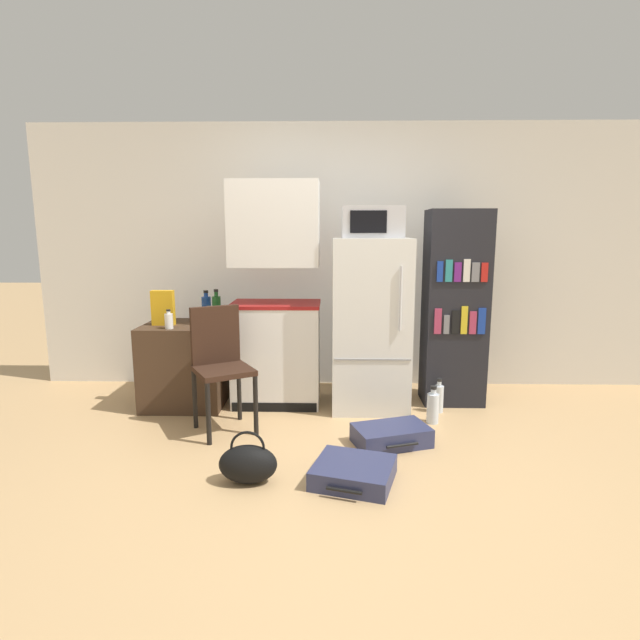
{
  "coord_description": "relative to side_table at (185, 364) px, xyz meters",
  "views": [
    {
      "loc": [
        -0.1,
        -2.97,
        1.52
      ],
      "look_at": [
        -0.18,
        0.85,
        0.85
      ],
      "focal_mm": 28.0,
      "sensor_mm": 36.0,
      "label": 1
    }
  ],
  "objects": [
    {
      "name": "wall_back",
      "position": [
        1.59,
        0.71,
        0.91
      ],
      "size": [
        6.4,
        0.1,
        2.55
      ],
      "color": "silver",
      "rests_on": "ground_plane"
    },
    {
      "name": "water_bottle_front",
      "position": [
        2.12,
        -0.41,
        -0.23
      ],
      "size": [
        0.1,
        0.1,
        0.31
      ],
      "color": "silver",
      "rests_on": "ground_plane"
    },
    {
      "name": "ground_plane",
      "position": [
        1.39,
        -1.29,
        -0.36
      ],
      "size": [
        24.0,
        24.0,
        0.0
      ],
      "primitive_type": "plane",
      "color": "tan"
    },
    {
      "name": "bottle_clear_short",
      "position": [
        -0.19,
        0.19,
        0.45
      ],
      "size": [
        0.07,
        0.07,
        0.2
      ],
      "color": "silver",
      "rests_on": "side_table"
    },
    {
      "name": "kitchen_hutch",
      "position": [
        0.81,
        0.06,
        0.54
      ],
      "size": [
        0.78,
        0.5,
        1.95
      ],
      "color": "white",
      "rests_on": "ground_plane"
    },
    {
      "name": "suitcase_large_flat",
      "position": [
        1.43,
        -1.39,
        -0.31
      ],
      "size": [
        0.57,
        0.54,
        0.12
      ],
      "rotation": [
        0.0,
        0.0,
        -0.28
      ],
      "color": "navy",
      "rests_on": "ground_plane"
    },
    {
      "name": "bottle_blue_soda",
      "position": [
        0.15,
        0.24,
        0.48
      ],
      "size": [
        0.08,
        0.08,
        0.27
      ],
      "color": "#1E47A3",
      "rests_on": "side_table"
    },
    {
      "name": "handbag",
      "position": [
        0.78,
        -1.41,
        -0.24
      ],
      "size": [
        0.36,
        0.2,
        0.33
      ],
      "color": "black",
      "rests_on": "ground_plane"
    },
    {
      "name": "refrigerator",
      "position": [
        1.63,
        -0.0,
        0.37
      ],
      "size": [
        0.65,
        0.65,
        1.47
      ],
      "color": "silver",
      "rests_on": "ground_plane"
    },
    {
      "name": "suitcase_small_flat",
      "position": [
        1.73,
        -0.83,
        -0.3
      ],
      "size": [
        0.6,
        0.47,
        0.14
      ],
      "rotation": [
        0.0,
        0.0,
        0.32
      ],
      "color": "navy",
      "rests_on": "ground_plane"
    },
    {
      "name": "chair",
      "position": [
        0.43,
        -0.54,
        0.21
      ],
      "size": [
        0.55,
        0.55,
        0.96
      ],
      "rotation": [
        0.0,
        0.0,
        0.53
      ],
      "color": "black",
      "rests_on": "ground_plane"
    },
    {
      "name": "water_bottle_middle",
      "position": [
        2.21,
        -0.16,
        -0.24
      ],
      "size": [
        0.08,
        0.08,
        0.3
      ],
      "color": "silver",
      "rests_on": "ground_plane"
    },
    {
      "name": "bottle_ketchup_red",
      "position": [
        0.26,
        -0.13,
        0.44
      ],
      "size": [
        0.07,
        0.07,
        0.18
      ],
      "color": "#AD1914",
      "rests_on": "side_table"
    },
    {
      "name": "cereal_box",
      "position": [
        -0.15,
        -0.05,
        0.51
      ],
      "size": [
        0.19,
        0.07,
        0.3
      ],
      "color": "gold",
      "rests_on": "side_table"
    },
    {
      "name": "bookshelf",
      "position": [
        2.39,
        0.12,
        0.49
      ],
      "size": [
        0.53,
        0.38,
        1.71
      ],
      "color": "black",
      "rests_on": "ground_plane"
    },
    {
      "name": "bottle_green_tall",
      "position": [
        0.26,
        0.14,
        0.49
      ],
      "size": [
        0.08,
        0.08,
        0.29
      ],
      "color": "#1E6028",
      "rests_on": "side_table"
    },
    {
      "name": "microwave",
      "position": [
        1.63,
        -0.01,
        1.24
      ],
      "size": [
        0.5,
        0.44,
        0.26
      ],
      "color": "#B7B7BC",
      "rests_on": "refrigerator"
    },
    {
      "name": "side_table",
      "position": [
        0.0,
        0.0,
        0.0
      ],
      "size": [
        0.69,
        0.61,
        0.73
      ],
      "color": "#422D1E",
      "rests_on": "ground_plane"
    },
    {
      "name": "bottle_milk_white",
      "position": [
        -0.06,
        -0.21,
        0.43
      ],
      "size": [
        0.07,
        0.07,
        0.16
      ],
      "color": "white",
      "rests_on": "side_table"
    }
  ]
}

